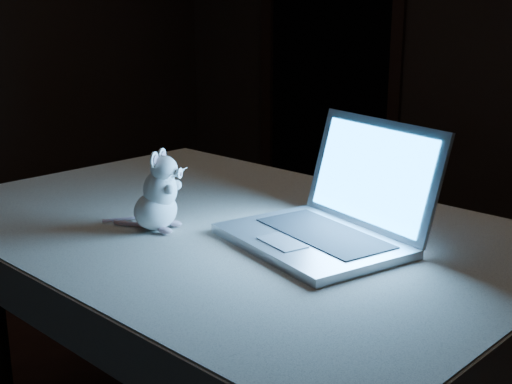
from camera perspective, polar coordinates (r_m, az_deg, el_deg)
The scene contains 6 objects.
back_wall at distance 4.52m, azimuth 19.46°, elevation 13.56°, with size 4.50×0.04×2.60m, color black.
doorway at distance 4.87m, azimuth 6.22°, elevation 11.63°, with size 1.06×0.36×2.13m, color black, non-canonical shape.
table at distance 2.00m, azimuth -2.24°, elevation -13.93°, with size 1.52×0.97×0.81m, color black, non-canonical shape.
tablecloth at distance 1.79m, azimuth -2.20°, elevation -4.90°, with size 1.64×1.10×0.12m, color beige, non-canonical shape.
laptop at distance 1.62m, azimuth 4.75°, elevation 0.49°, with size 0.43×0.38×0.29m, color #B6B7BB, non-canonical shape.
plush_mouse at distance 1.76m, azimuth -8.43°, elevation 0.13°, with size 0.15×0.15×0.21m, color white, non-canonical shape.
Camera 1 is at (0.92, -1.93, 1.39)m, focal length 48.00 mm.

